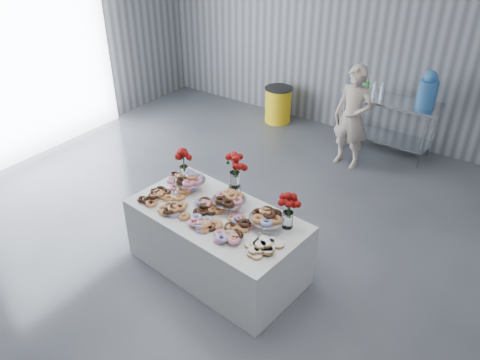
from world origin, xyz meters
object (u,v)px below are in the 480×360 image
object	(u,v)px
person	(352,117)
trash_barrel	(278,105)
prep_table	(389,116)
display_table	(217,241)
water_jug	(428,91)

from	to	relation	value
person	trash_barrel	distance (m)	1.93
prep_table	person	bearing A→B (deg)	-112.24
display_table	trash_barrel	bearing A→B (deg)	111.65
trash_barrel	water_jug	bearing A→B (deg)	0.00
prep_table	person	size ratio (longest dim) A/B	0.95
water_jug	trash_barrel	size ratio (longest dim) A/B	0.85
prep_table	water_jug	xyz separation A→B (m)	(0.50, -0.00, 0.53)
person	prep_table	bearing A→B (deg)	73.38
water_jug	prep_table	bearing A→B (deg)	180.00
display_table	water_jug	bearing A→B (deg)	75.11
display_table	prep_table	distance (m)	3.85
water_jug	trash_barrel	xyz separation A→B (m)	(-2.52, 0.00, -0.82)
person	display_table	bearing A→B (deg)	-88.20
prep_table	trash_barrel	world-z (taller)	prep_table
water_jug	person	xyz separation A→B (m)	(-0.81, -0.75, -0.36)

